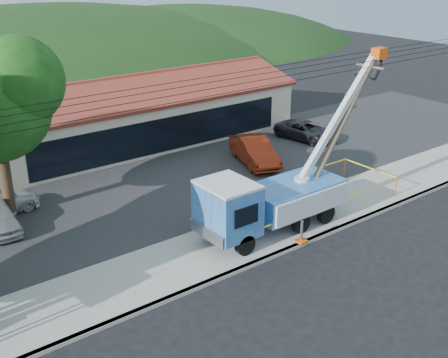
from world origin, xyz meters
TOP-DOWN VIEW (x-y plane):
  - ground at (0.00, 0.00)m, footprint 120.00×120.00m
  - curb at (0.00, 2.10)m, footprint 60.00×0.25m
  - sidewalk at (0.00, 4.00)m, footprint 60.00×4.00m
  - parking_lot at (0.00, 12.00)m, footprint 60.00×12.00m
  - strip_mall at (4.00, 19.98)m, footprint 22.50×8.53m
  - hill_center at (10.00, 55.00)m, footprint 89.60×64.00m
  - hill_east at (30.00, 55.00)m, footprint 72.80×52.00m
  - utility_truck at (2.05, 3.93)m, footprint 10.65×4.05m
  - leaning_pole at (6.53, 3.87)m, footprint 5.27×1.67m
  - caution_tape at (5.01, 4.59)m, footprint 10.41×3.67m
  - car_silver at (-7.95, 11.82)m, footprint 1.86×4.01m
  - car_red at (7.44, 11.28)m, footprint 3.20×5.19m
  - car_dark at (13.35, 12.67)m, footprint 2.80×4.83m

SIDE VIEW (x-z plane):
  - ground at x=0.00m, z-range 0.00..0.00m
  - hill_center at x=10.00m, z-range -16.00..16.00m
  - hill_east at x=30.00m, z-range -13.00..13.00m
  - car_silver at x=-7.95m, z-range -0.66..0.66m
  - car_red at x=7.44m, z-range -0.81..0.81m
  - car_dark at x=13.35m, z-range -0.63..0.63m
  - parking_lot at x=0.00m, z-range 0.00..0.10m
  - curb at x=0.00m, z-range 0.00..0.15m
  - sidewalk at x=0.00m, z-range 0.00..0.15m
  - caution_tape at x=5.01m, z-range 0.40..1.46m
  - utility_truck at x=2.05m, z-range -2.18..5.67m
  - strip_mall at x=4.00m, z-range -0.46..4.22m
  - leaning_pole at x=6.53m, z-range 0.46..8.22m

